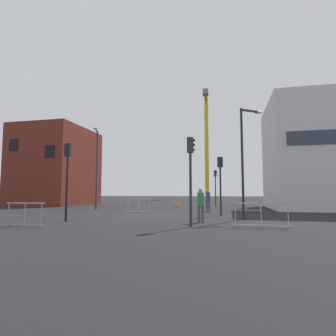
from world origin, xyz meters
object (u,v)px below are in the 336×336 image
Objects in this scene: streetlamp_tall at (96,162)px; traffic_light_median at (191,166)px; streetlamp_short at (245,153)px; traffic_light_far at (215,182)px; traffic_light_island at (220,176)px; pedestrian_waiting at (201,202)px; traffic_cone_striped at (178,204)px; construction_crane at (207,132)px; pedestrian_walking at (208,199)px; traffic_light_crosswalk at (67,169)px.

traffic_light_median is (9.73, -9.76, -1.47)m from streetlamp_tall.
streetlamp_short is 14.69m from traffic_light_far.
streetlamp_short is 2.98m from traffic_light_island.
traffic_light_median is at bearing -100.11° from traffic_light_island.
streetlamp_tall is 1.75× the size of traffic_light_median.
traffic_light_island is (1.13, 6.32, -0.08)m from traffic_light_median.
traffic_light_island is 4.88m from pedestrian_waiting.
traffic_cone_striped is (-4.68, 9.49, -2.33)m from traffic_light_island.
traffic_cone_striped is (-3.55, 15.81, -2.41)m from traffic_light_median.
construction_crane is at bearing 80.90° from streetlamp_tall.
traffic_light_median is 6.42m from traffic_light_island.
traffic_light_median is 18.47m from traffic_light_far.
traffic_light_far is at bearing 94.28° from traffic_light_island.
construction_crane reaches higher than pedestrian_walking.
traffic_light_far is 0.95× the size of traffic_light_crosswalk.
pedestrian_waiting is (6.97, 1.06, -1.75)m from traffic_light_crosswalk.
traffic_light_island is at bearing -68.23° from pedestrian_walking.
traffic_cone_striped is at bearing 117.56° from streetlamp_short.
streetlamp_tall is at bearing 141.42° from pedestrian_waiting.
pedestrian_waiting reaches higher than pedestrian_walking.
construction_crane reaches higher than traffic_light_island.
traffic_light_crosswalk is 9.63m from traffic_light_island.
traffic_light_median reaches higher than traffic_light_island.
traffic_light_island is (10.86, -3.44, -1.55)m from streetlamp_tall.
traffic_light_median reaches higher than traffic_cone_striped.
pedestrian_walking is (0.08, 8.95, -1.68)m from traffic_light_median.
streetlamp_short reaches higher than traffic_cone_striped.
traffic_light_median is (3.19, -50.60, -12.67)m from construction_crane.
streetlamp_short is at bearing -62.44° from traffic_cone_striped.
streetlamp_tall is at bearing -135.61° from traffic_cone_striped.
streetlamp_short reaches higher than traffic_light_crosswalk.
traffic_cone_striped is (-3.80, 14.02, -0.73)m from pedestrian_waiting.
pedestrian_waiting is (-0.87, -4.53, -1.60)m from traffic_light_island.
traffic_light_median is 16.39m from traffic_cone_striped.
traffic_light_far is 19.04m from traffic_light_crosswalk.
traffic_light_island is at bearing -63.78° from traffic_cone_striped.
traffic_cone_striped is at bearing 78.13° from traffic_light_crosswalk.
traffic_light_crosswalk is 2.37× the size of pedestrian_waiting.
traffic_light_far reaches higher than traffic_light_island.
traffic_cone_striped is (6.18, 6.05, -3.88)m from streetlamp_tall.
traffic_light_crosswalk is (-3.52, -49.86, -12.61)m from construction_crane.
streetlamp_tall is 9.62m from traffic_light_crosswalk.
pedestrian_walking is (3.27, -41.64, -14.36)m from construction_crane.
traffic_light_island is at bearing -85.72° from traffic_light_far.
traffic_cone_striped is at bearing 102.65° from traffic_light_median.
construction_crane reaches higher than pedestrian_waiting.
traffic_light_far is (3.41, -32.13, -12.72)m from construction_crane.
streetlamp_short is 9.94m from traffic_light_crosswalk.
traffic_light_median is (-2.61, -4.02, -1.10)m from streetlamp_short.
construction_crane is at bearing 85.96° from traffic_light_crosswalk.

